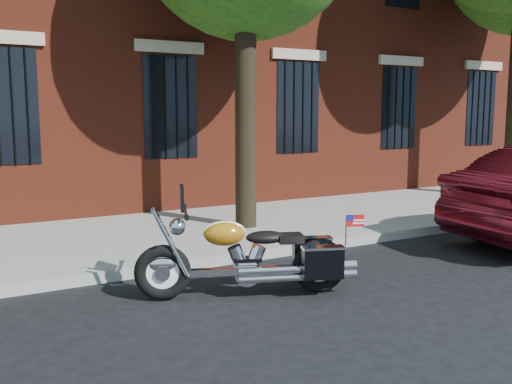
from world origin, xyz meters
TOP-DOWN VIEW (x-y plane):
  - ground at (0.00, 0.00)m, footprint 120.00×120.00m
  - curb at (0.00, 1.38)m, footprint 40.00×0.16m
  - sidewalk at (0.00, 3.26)m, footprint 40.00×3.60m
  - motorcycle at (-1.01, -0.05)m, footprint 2.34×1.33m

SIDE VIEW (x-z plane):
  - ground at x=0.00m, z-range 0.00..0.00m
  - curb at x=0.00m, z-range 0.00..0.15m
  - sidewalk at x=0.00m, z-range 0.00..0.15m
  - motorcycle at x=-1.01m, z-range -0.21..1.08m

